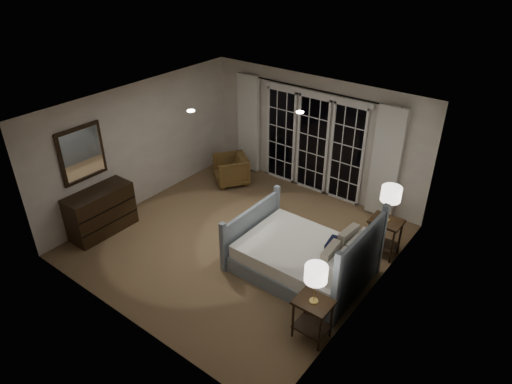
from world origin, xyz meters
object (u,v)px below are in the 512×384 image
Objects in this scene: lamp_left at (316,274)px; dresser at (101,212)px; lamp_right at (391,194)px; bed at (304,257)px; armchair at (231,170)px; nightstand_left at (313,314)px; nightstand_right at (385,232)px.

dresser is at bearing -177.77° from lamp_left.
lamp_right reaches higher than lamp_left.
bed is 2.97× the size of armchair.
lamp_right is (-0.01, 2.39, 0.78)m from nightstand_left.
bed is 3.06× the size of nightstand_right.
lamp_right is 0.53× the size of dresser.
lamp_left is at bearing -0.09° from armchair.
nightstand_left is 2.39m from nightstand_right.
dresser reaches higher than nightstand_right.
nightstand_left is at bearing -53.25° from bed.
dresser reaches higher than armchair.
nightstand_right is (-0.01, 2.39, 0.03)m from nightstand_left.
nightstand_left is 0.95× the size of nightstand_right.
bed is at bearing -122.17° from lamp_right.
nightstand_right reaches higher than nightstand_left.
lamp_left is 4.75m from armchair.
armchair is at bearing 174.54° from lamp_right.
armchair is (-3.79, 2.75, -0.11)m from nightstand_left.
lamp_left is at bearing -89.76° from lamp_right.
bed is 1.53m from nightstand_right.
nightstand_right is (0.81, 1.29, 0.14)m from bed.
nightstand_left is 0.92× the size of armchair.
bed is at bearing 126.75° from lamp_left.
bed is 3.23× the size of nightstand_left.
lamp_left reaches higher than nightstand_right.
lamp_right reaches higher than nightstand_right.
bed is at bearing -122.17° from nightstand_right.
lamp_right reaches higher than dresser.
nightstand_left is at bearing -89.76° from lamp_right.
lamp_right is 5.20m from dresser.
armchair is 3.01m from dresser.
lamp_left is 2.39m from lamp_right.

